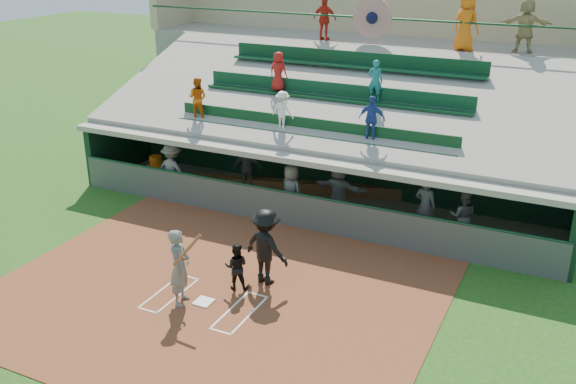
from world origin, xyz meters
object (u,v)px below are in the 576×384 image
at_px(home_plate, 204,302).
at_px(batter_at_plate, 180,267).
at_px(white_table, 155,177).
at_px(catcher, 236,267).
at_px(water_cooler, 156,162).

distance_m(home_plate, batter_at_plate, 1.10).
distance_m(home_plate, white_table, 8.42).
bearing_deg(white_table, home_plate, -59.41).
bearing_deg(catcher, water_cooler, -61.32).
xyz_separation_m(white_table, water_cooler, (0.05, 0.04, 0.55)).
bearing_deg(catcher, white_table, -60.84).
height_order(batter_at_plate, catcher, batter_at_plate).
bearing_deg(home_plate, catcher, 67.28).
relative_size(batter_at_plate, catcher, 1.57).
xyz_separation_m(batter_at_plate, water_cooler, (-5.37, 6.25, -0.08)).
xyz_separation_m(batter_at_plate, catcher, (0.88, 1.17, -0.36)).
distance_m(catcher, white_table, 8.07).
bearing_deg(batter_at_plate, home_plate, 24.46).
xyz_separation_m(home_plate, catcher, (0.40, 0.95, 0.61)).
distance_m(white_table, water_cooler, 0.55).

